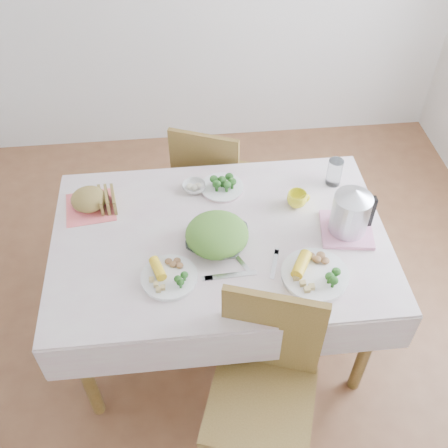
{
  "coord_description": "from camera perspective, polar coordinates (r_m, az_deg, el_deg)",
  "views": [
    {
      "loc": [
        -0.15,
        -1.58,
        2.49
      ],
      "look_at": [
        0.02,
        0.02,
        0.82
      ],
      "focal_mm": 42.0,
      "sensor_mm": 36.0,
      "label": 1
    }
  ],
  "objects": [
    {
      "name": "dinner_plate_left",
      "position": [
        2.19,
        -5.97,
        -5.79
      ],
      "size": [
        0.25,
        0.25,
        0.02
      ],
      "primitive_type": "cylinder",
      "rotation": [
        0.0,
        0.0,
        -0.03
      ],
      "color": "white",
      "rests_on": "tablecloth"
    },
    {
      "name": "pink_tray",
      "position": [
        2.43,
        13.17,
        -0.61
      ],
      "size": [
        0.26,
        0.26,
        0.02
      ],
      "primitive_type": "cube",
      "rotation": [
        0.0,
        0.0,
        -0.15
      ],
      "color": "pink",
      "rests_on": "tablecloth"
    },
    {
      "name": "fruit_bowl",
      "position": [
        2.56,
        -3.28,
        4.04
      ],
      "size": [
        0.14,
        0.14,
        0.04
      ],
      "primitive_type": "imported",
      "rotation": [
        0.0,
        0.0,
        -0.26
      ],
      "color": "white",
      "rests_on": "tablecloth"
    },
    {
      "name": "yellow_mug",
      "position": [
        2.49,
        7.94,
        2.69
      ],
      "size": [
        0.12,
        0.12,
        0.07
      ],
      "primitive_type": "imported",
      "rotation": [
        0.0,
        0.0,
        0.26
      ],
      "color": "yellow",
      "rests_on": "tablecloth"
    },
    {
      "name": "broccoli_plate",
      "position": [
        2.56,
        -0.23,
        3.98
      ],
      "size": [
        0.26,
        0.26,
        0.02
      ],
      "primitive_type": "cylinder",
      "rotation": [
        0.0,
        0.0,
        0.27
      ],
      "color": "beige",
      "rests_on": "tablecloth"
    },
    {
      "name": "knife",
      "position": [
        2.2,
        0.7,
        -5.62
      ],
      "size": [
        0.22,
        0.04,
        0.0
      ],
      "primitive_type": "cube",
      "rotation": [
        0.0,
        0.0,
        1.62
      ],
      "color": "silver",
      "rests_on": "tablecloth"
    },
    {
      "name": "glass_tumbler",
      "position": [
        2.62,
        11.91,
        5.46
      ],
      "size": [
        0.07,
        0.07,
        0.14
      ],
      "primitive_type": "cylinder",
      "rotation": [
        0.0,
        0.0,
        0.0
      ],
      "color": "white",
      "rests_on": "tablecloth"
    },
    {
      "name": "fork_left",
      "position": [
        2.25,
        1.79,
        -4.05
      ],
      "size": [
        0.09,
        0.16,
        0.0
      ],
      "primitive_type": "cube",
      "rotation": [
        0.0,
        0.0,
        0.46
      ],
      "color": "silver",
      "rests_on": "tablecloth"
    },
    {
      "name": "electric_kettle",
      "position": [
        2.35,
        13.62,
        1.28
      ],
      "size": [
        0.17,
        0.17,
        0.23
      ],
      "primitive_type": "cylinder",
      "rotation": [
        0.0,
        0.0,
        -0.03
      ],
      "color": "#B2B5BA",
      "rests_on": "pink_tray"
    },
    {
      "name": "floor",
      "position": [
        2.95,
        -0.35,
        -11.44
      ],
      "size": [
        3.6,
        3.6,
        0.0
      ],
      "primitive_type": "plane",
      "color": "brown",
      "rests_on": "ground"
    },
    {
      "name": "fork_right",
      "position": [
        2.25,
        5.52,
        -4.36
      ],
      "size": [
        0.07,
        0.16,
        0.0
      ],
      "primitive_type": "cube",
      "rotation": [
        0.0,
        0.0,
        -0.3
      ],
      "color": "silver",
      "rests_on": "tablecloth"
    },
    {
      "name": "dining_table",
      "position": [
        2.64,
        -0.39,
        -7.06
      ],
      "size": [
        1.4,
        0.9,
        0.75
      ],
      "primitive_type": "cube",
      "color": "brown",
      "rests_on": "floor"
    },
    {
      "name": "dinner_plate_right",
      "position": [
        2.22,
        9.84,
        -5.5
      ],
      "size": [
        0.4,
        0.4,
        0.02
      ],
      "primitive_type": "cylinder",
      "rotation": [
        0.0,
        0.0,
        -0.87
      ],
      "color": "white",
      "rests_on": "tablecloth"
    },
    {
      "name": "tablecloth",
      "position": [
        2.35,
        -0.43,
        -1.47
      ],
      "size": [
        1.5,
        1.0,
        0.01
      ],
      "primitive_type": "cube",
      "color": "beige",
      "rests_on": "dining_table"
    },
    {
      "name": "salad_bowl",
      "position": [
        2.29,
        -0.75,
        -1.7
      ],
      "size": [
        0.34,
        0.34,
        0.06
      ],
      "primitive_type": "imported",
      "rotation": [
        0.0,
        0.0,
        -0.36
      ],
      "color": "white",
      "rests_on": "tablecloth"
    },
    {
      "name": "bread_loaf",
      "position": [
        2.52,
        -14.52,
        2.7
      ],
      "size": [
        0.18,
        0.18,
        0.1
      ],
      "primitive_type": "ellipsoid",
      "rotation": [
        0.0,
        0.0,
        0.13
      ],
      "color": "olive",
      "rests_on": "napkin"
    },
    {
      "name": "chair_near",
      "position": [
        2.24,
        4.01,
        -18.96
      ],
      "size": [
        0.54,
        0.54,
        0.94
      ],
      "primitive_type": "cube",
      "rotation": [
        0.0,
        0.0,
        -0.32
      ],
      "color": "brown",
      "rests_on": "floor"
    },
    {
      "name": "napkin",
      "position": [
        2.55,
        -14.29,
        1.79
      ],
      "size": [
        0.25,
        0.25,
        0.0
      ],
      "primitive_type": "cube",
      "rotation": [
        0.0,
        0.0,
        0.11
      ],
      "color": "#FF6A6C",
      "rests_on": "tablecloth"
    },
    {
      "name": "chair_far",
      "position": [
        3.1,
        -1.04,
        5.29
      ],
      "size": [
        0.52,
        0.52,
        0.89
      ],
      "primitive_type": "cube",
      "rotation": [
        0.0,
        0.0,
        2.76
      ],
      "color": "brown",
      "rests_on": "floor"
    }
  ]
}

